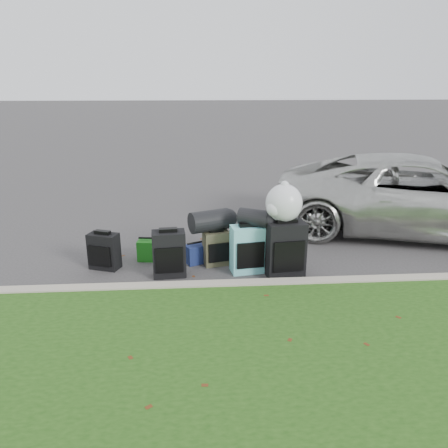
{
  "coord_description": "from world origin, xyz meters",
  "views": [
    {
      "loc": [
        -0.54,
        -6.11,
        2.62
      ],
      "look_at": [
        -0.1,
        0.2,
        0.55
      ],
      "focal_mm": 35.0,
      "sensor_mm": 36.0,
      "label": 1
    }
  ],
  "objects": [
    {
      "name": "suitcase_small_black",
      "position": [
        -1.87,
        -0.08,
        0.27
      ],
      "size": [
        0.48,
        0.37,
        0.53
      ],
      "primitive_type": "cube",
      "rotation": [
        0.0,
        0.0,
        -0.35
      ],
      "color": "black",
      "rests_on": "ground"
    },
    {
      "name": "curb",
      "position": [
        0.0,
        -1.0,
        0.07
      ],
      "size": [
        120.0,
        0.18,
        0.15
      ],
      "primitive_type": "cube",
      "color": "#9E937F",
      "rests_on": "ground"
    },
    {
      "name": "suitcase_large_black_left",
      "position": [
        -0.91,
        -0.41,
        0.33
      ],
      "size": [
        0.48,
        0.31,
        0.66
      ],
      "primitive_type": "cube",
      "rotation": [
        0.0,
        0.0,
        0.08
      ],
      "color": "black",
      "rests_on": "ground"
    },
    {
      "name": "trash_bag",
      "position": [
        0.68,
        -0.44,
        1.04
      ],
      "size": [
        0.5,
        0.5,
        0.5
      ],
      "primitive_type": "sphere",
      "color": "white",
      "rests_on": "suitcase_large_black_right"
    },
    {
      "name": "duffel_left",
      "position": [
        -0.32,
        -0.01,
        0.67
      ],
      "size": [
        0.66,
        0.51,
        0.32
      ],
      "primitive_type": "cylinder",
      "rotation": [
        0.0,
        1.57,
        0.39
      ],
      "color": "black",
      "rests_on": "suitcase_olive"
    },
    {
      "name": "duffel_right",
      "position": [
        0.29,
        -0.32,
        0.81
      ],
      "size": [
        0.5,
        0.42,
        0.24
      ],
      "primitive_type": "cylinder",
      "rotation": [
        0.0,
        1.57,
        -0.51
      ],
      "color": "black",
      "rests_on": "suitcase_teal"
    },
    {
      "name": "suitcase_large_black_right",
      "position": [
        0.71,
        -0.52,
        0.39
      ],
      "size": [
        0.56,
        0.37,
        0.79
      ],
      "primitive_type": "cube",
      "rotation": [
        0.0,
        0.0,
        0.11
      ],
      "color": "black",
      "rests_on": "ground"
    },
    {
      "name": "tote_navy",
      "position": [
        -0.55,
        0.01,
        0.14
      ],
      "size": [
        0.33,
        0.3,
        0.28
      ],
      "primitive_type": "cube",
      "rotation": [
        0.0,
        0.0,
        0.42
      ],
      "color": "navy",
      "rests_on": "ground"
    },
    {
      "name": "suitcase_teal",
      "position": [
        0.21,
        -0.34,
        0.34
      ],
      "size": [
        0.51,
        0.35,
        0.68
      ],
      "primitive_type": "cube",
      "rotation": [
        0.0,
        0.0,
        0.14
      ],
      "color": "#55A9AB",
      "rests_on": "ground"
    },
    {
      "name": "tote_green",
      "position": [
        -1.28,
        0.19,
        0.16
      ],
      "size": [
        0.31,
        0.26,
        0.32
      ],
      "primitive_type": "cube",
      "rotation": [
        0.0,
        0.0,
        -0.14
      ],
      "color": "#186717",
      "rests_on": "ground"
    },
    {
      "name": "ground",
      "position": [
        0.0,
        0.0,
        0.0
      ],
      "size": [
        120.0,
        120.0,
        0.0
      ],
      "primitive_type": "plane",
      "color": "#383535",
      "rests_on": "ground"
    },
    {
      "name": "suv",
      "position": [
        3.47,
        1.21,
        0.69
      ],
      "size": [
        5.43,
        3.65,
        1.38
      ],
      "primitive_type": "imported",
      "rotation": [
        0.0,
        0.0,
        1.27
      ],
      "color": "#B7B7B2",
      "rests_on": "ground"
    },
    {
      "name": "suitcase_olive",
      "position": [
        -0.23,
        -0.05,
        0.26
      ],
      "size": [
        0.42,
        0.32,
        0.52
      ],
      "primitive_type": "cube",
      "rotation": [
        0.0,
        0.0,
        0.24
      ],
      "color": "#393724",
      "rests_on": "ground"
    }
  ]
}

